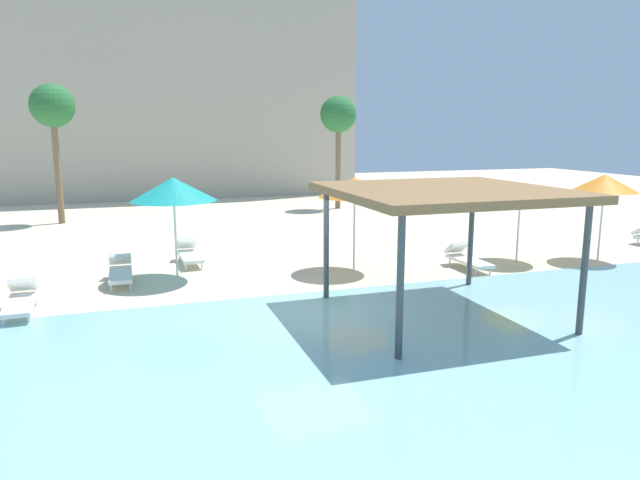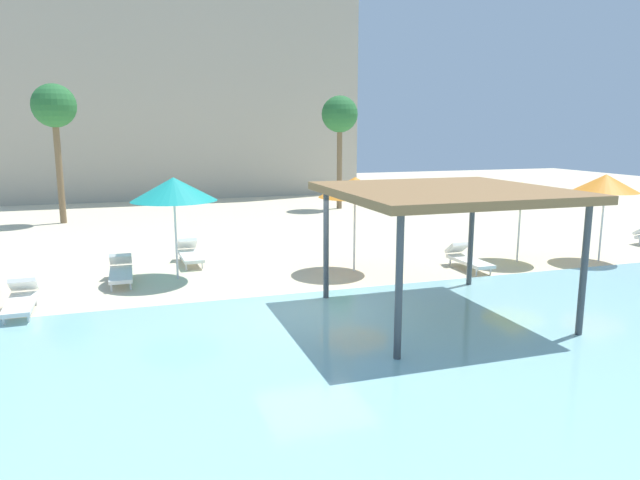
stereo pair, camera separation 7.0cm
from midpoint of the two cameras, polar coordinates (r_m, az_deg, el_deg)
The scene contains 14 objects.
ground_plane at distance 13.60m, azimuth -0.68°, elevation -7.11°, with size 80.00×80.00×0.00m, color beige.
lagoon_water at distance 9.10m, azimuth 9.84°, elevation -16.62°, with size 44.00×13.50×0.04m, color #8CC6CC.
shade_pavilion at distance 13.03m, azimuth 12.06°, elevation 4.34°, with size 4.81×4.81×2.93m.
beach_umbrella_orange_0 at distance 20.50m, azimuth 26.14°, elevation 5.05°, with size 2.02×2.02×2.79m.
beach_umbrella_orange_1 at distance 17.05m, azimuth 3.32°, elevation 5.22°, with size 2.16×2.16×2.82m.
beach_umbrella_teal_2 at distance 16.55m, azimuth -14.36°, elevation 4.87°, with size 2.37×2.37×2.89m.
beach_umbrella_yellow_3 at distance 19.35m, azimuth 19.07°, elevation 4.57°, with size 2.05×2.05×2.56m.
lounge_chair_1 at distance 18.19m, azimuth 14.12°, elevation -1.73°, with size 0.62×1.90×0.74m.
lounge_chair_2 at distance 16.97m, azimuth -19.17°, elevation -2.91°, with size 0.60×1.90×0.74m.
lounge_chair_3 at distance 18.76m, azimuth -12.85°, elevation -1.30°, with size 0.68×1.92×0.74m.
lounge_chair_4 at distance 15.07m, azimuth -27.52°, elevation -5.26°, with size 0.66×1.92×0.74m.
palm_tree_0 at distance 30.89m, azimuth 1.75°, elevation 12.05°, with size 1.90×1.90×5.91m.
palm_tree_1 at distance 28.45m, azimuth -24.92°, elevation 11.63°, with size 1.90×1.90×6.16m.
hotel_block_0 at distance 41.22m, azimuth -13.84°, elevation 18.17°, with size 21.21×10.07×19.29m, color #B2A893.
Camera 1 is at (-3.95, -12.32, 4.20)m, focal length 32.49 mm.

